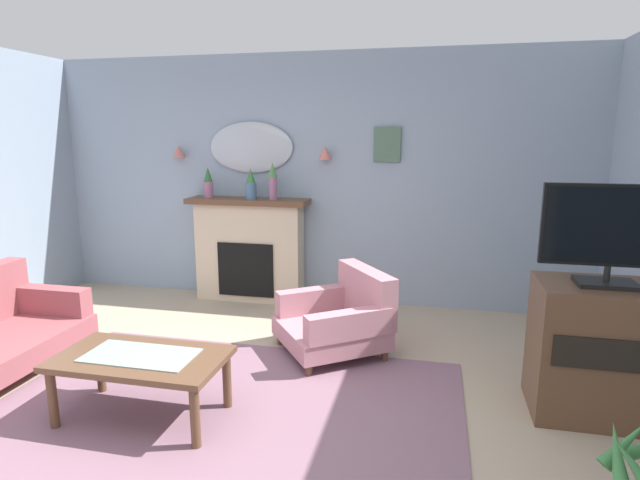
% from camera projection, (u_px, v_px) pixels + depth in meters
% --- Properties ---
extents(floor, '(6.95, 6.67, 0.10)m').
position_uv_depth(floor, '(204.00, 445.00, 3.19)').
color(floor, tan).
rests_on(floor, ground).
extents(wall_back, '(6.95, 0.10, 2.71)m').
position_uv_depth(wall_back, '(312.00, 180.00, 5.66)').
color(wall_back, '#8C9EB2').
rests_on(wall_back, ground).
extents(patterned_rug, '(3.20, 2.40, 0.01)m').
position_uv_depth(patterned_rug, '(217.00, 420.00, 3.37)').
color(patterned_rug, '#7F5B6B').
rests_on(patterned_rug, ground).
extents(fireplace, '(1.36, 0.36, 1.16)m').
position_uv_depth(fireplace, '(249.00, 251.00, 5.75)').
color(fireplace, beige).
rests_on(fireplace, ground).
extents(mantel_vase_centre, '(0.10, 0.10, 0.34)m').
position_uv_depth(mantel_vase_centre, '(208.00, 183.00, 5.67)').
color(mantel_vase_centre, '#9E6084').
rests_on(mantel_vase_centre, fireplace).
extents(mantel_vase_left, '(0.12, 0.12, 0.33)m').
position_uv_depth(mantel_vase_left, '(251.00, 185.00, 5.56)').
color(mantel_vase_left, '#4C7093').
rests_on(mantel_vase_left, fireplace).
extents(mantel_vase_right, '(0.10, 0.10, 0.40)m').
position_uv_depth(mantel_vase_right, '(273.00, 179.00, 5.50)').
color(mantel_vase_right, '#9E6084').
rests_on(mantel_vase_right, fireplace).
extents(wall_mirror, '(0.96, 0.06, 0.56)m').
position_uv_depth(wall_mirror, '(251.00, 147.00, 5.66)').
color(wall_mirror, '#B2BCC6').
extents(wall_sconce_left, '(0.14, 0.14, 0.14)m').
position_uv_depth(wall_sconce_left, '(179.00, 152.00, 5.80)').
color(wall_sconce_left, '#D17066').
extents(wall_sconce_right, '(0.14, 0.14, 0.14)m').
position_uv_depth(wall_sconce_right, '(325.00, 153.00, 5.44)').
color(wall_sconce_right, '#D17066').
extents(framed_picture, '(0.28, 0.03, 0.36)m').
position_uv_depth(framed_picture, '(387.00, 144.00, 5.34)').
color(framed_picture, '#4C6B56').
extents(coffee_table, '(1.10, 0.60, 0.45)m').
position_uv_depth(coffee_table, '(141.00, 364.00, 3.33)').
color(coffee_table, brown).
rests_on(coffee_table, ground).
extents(armchair_near_fireplace, '(1.13, 1.13, 0.71)m').
position_uv_depth(armchair_near_fireplace, '(341.00, 317.00, 4.40)').
color(armchair_near_fireplace, '#B77A84').
rests_on(armchair_near_fireplace, ground).
extents(tv_cabinet, '(0.80, 0.57, 0.90)m').
position_uv_depth(tv_cabinet, '(597.00, 350.00, 3.38)').
color(tv_cabinet, brown).
rests_on(tv_cabinet, ground).
extents(tv_flatscreen, '(0.84, 0.24, 0.65)m').
position_uv_depth(tv_flatscreen, '(612.00, 232.00, 3.20)').
color(tv_flatscreen, black).
rests_on(tv_flatscreen, tv_cabinet).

